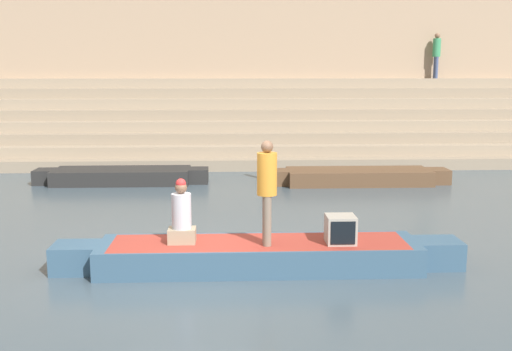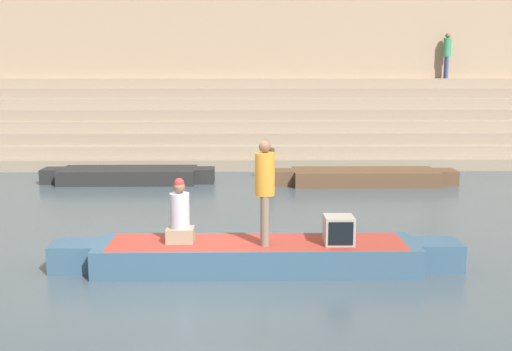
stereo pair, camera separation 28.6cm
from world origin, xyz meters
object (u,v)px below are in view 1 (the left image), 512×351
object	(u,v)px
person_on_steps	(437,52)
rowboat_main	(259,254)
mooring_post	(265,164)
tv_set	(341,229)
moored_boat_shore	(122,176)
person_rowing	(182,217)
person_standing	(267,185)
moored_boat_distant	(358,176)

from	to	relation	value
person_on_steps	rowboat_main	bearing A→B (deg)	-130.67
mooring_post	person_on_steps	size ratio (longest dim) A/B	0.54
tv_set	moored_boat_shore	size ratio (longest dim) A/B	0.09
tv_set	mooring_post	bearing A→B (deg)	102.03
rowboat_main	mooring_post	distance (m)	8.23
person_rowing	rowboat_main	bearing A→B (deg)	3.16
person_standing	mooring_post	size ratio (longest dim) A/B	1.78
moored_boat_shore	person_standing	bearing A→B (deg)	-67.72
person_standing	rowboat_main	bearing A→B (deg)	127.95
person_rowing	moored_boat_shore	distance (m)	8.14
tv_set	rowboat_main	bearing A→B (deg)	-177.65
tv_set	moored_boat_distant	size ratio (longest dim) A/B	0.09
moored_boat_shore	mooring_post	bearing A→B (deg)	2.69
person_on_steps	tv_set	bearing A→B (deg)	-126.19
moored_boat_distant	mooring_post	distance (m)	2.78
tv_set	person_on_steps	distance (m)	15.93
person_on_steps	moored_boat_distant	bearing A→B (deg)	-135.51
person_rowing	moored_boat_distant	distance (m)	8.66
person_rowing	mooring_post	world-z (taller)	person_rowing
person_standing	moored_boat_shore	bearing A→B (deg)	110.58
person_standing	moored_boat_distant	size ratio (longest dim) A/B	0.32
person_standing	tv_set	bearing A→B (deg)	-3.51
person_standing	moored_boat_distant	bearing A→B (deg)	62.87
rowboat_main	person_rowing	xyz separation A→B (m)	(-1.26, 0.03, 0.65)
moored_boat_shore	person_on_steps	distance (m)	13.46
rowboat_main	moored_boat_distant	xyz separation A→B (m)	(3.22, 7.40, -0.02)
rowboat_main	moored_boat_shore	xyz separation A→B (m)	(-3.63, 7.79, -0.02)
person_standing	moored_boat_shore	world-z (taller)	person_standing
moored_boat_shore	person_on_steps	bearing A→B (deg)	26.41
person_standing	moored_boat_shore	size ratio (longest dim) A/B	0.34
person_rowing	tv_set	distance (m)	2.60
moored_boat_shore	moored_boat_distant	distance (m)	6.86
tv_set	person_on_steps	world-z (taller)	person_on_steps
person_rowing	person_on_steps	xyz separation A→B (m)	(8.90, 14.13, 3.06)
moored_boat_distant	tv_set	bearing A→B (deg)	-107.92
rowboat_main	person_standing	world-z (taller)	person_standing
person_standing	person_rowing	xyz separation A→B (m)	(-1.38, 0.16, -0.55)
rowboat_main	person_rowing	size ratio (longest dim) A/B	6.31
person_rowing	tv_set	xyz separation A→B (m)	(2.59, -0.13, -0.20)
person_rowing	mooring_post	distance (m)	8.40
tv_set	moored_boat_shore	bearing A→B (deg)	129.00
rowboat_main	moored_boat_distant	distance (m)	8.07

